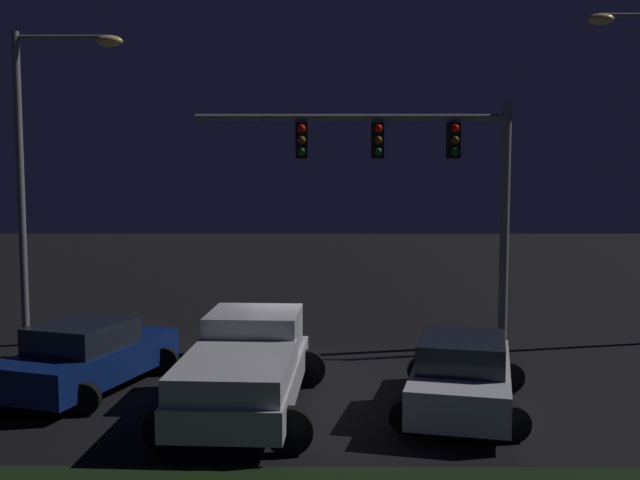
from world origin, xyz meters
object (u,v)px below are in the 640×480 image
(car_sedan_far, at_px, (89,356))
(street_lamp_left, at_px, (42,150))
(pickup_truck, at_px, (247,362))
(car_sedan, at_px, (462,374))
(traffic_signal_gantry, at_px, (414,163))

(car_sedan_far, xyz_separation_m, street_lamp_left, (-2.45, 4.14, 4.52))
(pickup_truck, bearing_deg, street_lamp_left, 50.05)
(pickup_truck, height_order, street_lamp_left, street_lamp_left)
(car_sedan, height_order, street_lamp_left, street_lamp_left)
(street_lamp_left, bearing_deg, car_sedan, -28.47)
(traffic_signal_gantry, bearing_deg, car_sedan_far, -150.85)
(car_sedan, distance_m, traffic_signal_gantry, 6.91)
(pickup_truck, xyz_separation_m, car_sedan, (4.18, 0.06, -0.26))
(pickup_truck, xyz_separation_m, traffic_signal_gantry, (3.85, 5.57, 3.90))
(pickup_truck, xyz_separation_m, car_sedan_far, (-3.55, 1.44, -0.26))
(pickup_truck, distance_m, car_sedan, 4.19)
(car_sedan, distance_m, car_sedan_far, 7.85)
(pickup_truck, relative_size, traffic_signal_gantry, 0.66)
(pickup_truck, relative_size, street_lamp_left, 0.66)
(car_sedan, xyz_separation_m, car_sedan_far, (-7.73, 1.38, 0.00))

